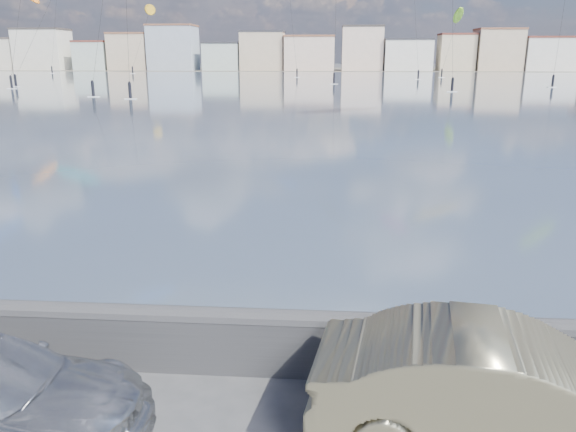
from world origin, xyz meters
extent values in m
cube|color=#394855|center=(0.00, 91.50, 0.01)|extent=(500.00, 177.00, 0.00)
cube|color=#4C473D|center=(0.00, 200.00, 0.01)|extent=(500.00, 60.00, 0.00)
cube|color=#28282B|center=(0.00, 2.70, 0.45)|extent=(400.00, 0.35, 0.90)
cylinder|color=#28282B|center=(0.00, 2.70, 0.90)|extent=(400.00, 0.36, 0.36)
cube|color=beige|center=(-112.00, 186.00, 5.00)|extent=(14.00, 11.00, 10.00)
cube|color=beige|center=(-96.50, 186.00, 6.50)|extent=(16.00, 12.00, 13.00)
cube|color=#383330|center=(-96.50, 186.00, 13.30)|extent=(16.32, 12.24, 0.60)
cube|color=#B7C6BC|center=(-79.00, 186.00, 4.50)|extent=(11.00, 10.00, 9.00)
cube|color=brown|center=(-79.00, 186.00, 9.30)|extent=(11.22, 10.20, 0.60)
cube|color=#CCB293|center=(-66.00, 186.00, 5.75)|extent=(13.00, 11.00, 11.50)
cube|color=brown|center=(-66.00, 186.00, 11.80)|extent=(13.26, 11.22, 0.60)
cube|color=#9EA8B7|center=(-51.50, 186.00, 7.00)|extent=(15.00, 12.00, 14.00)
cube|color=brown|center=(-51.50, 186.00, 14.30)|extent=(15.30, 12.24, 0.60)
cube|color=#B7C6BC|center=(-35.00, 186.00, 4.25)|extent=(12.00, 10.00, 8.50)
cube|color=#2D2D33|center=(-35.00, 186.00, 8.80)|extent=(12.24, 10.20, 0.60)
cube|color=#CCB293|center=(-21.50, 186.00, 6.00)|extent=(14.00, 11.00, 12.00)
cube|color=#2D2D33|center=(-21.50, 186.00, 12.30)|extent=(14.28, 11.22, 0.60)
cube|color=beige|center=(-6.00, 186.00, 5.25)|extent=(16.00, 13.00, 10.50)
cube|color=brown|center=(-6.00, 186.00, 10.80)|extent=(16.32, 13.26, 0.60)
cube|color=beige|center=(11.00, 186.00, 6.75)|extent=(13.00, 10.00, 13.50)
cube|color=#383330|center=(11.00, 186.00, 13.80)|extent=(13.26, 10.20, 0.60)
cube|color=white|center=(25.50, 186.00, 4.75)|extent=(15.00, 12.00, 9.50)
cube|color=#2D2D33|center=(25.50, 186.00, 9.80)|extent=(15.30, 12.24, 0.60)
cube|color=beige|center=(41.00, 186.00, 5.50)|extent=(11.00, 9.00, 11.00)
cube|color=brown|center=(41.00, 186.00, 11.30)|extent=(11.22, 9.18, 0.60)
cube|color=#CCB293|center=(54.00, 186.00, 6.25)|extent=(14.00, 11.00, 12.50)
cube|color=brown|center=(54.00, 186.00, 12.80)|extent=(14.28, 11.22, 0.60)
cube|color=white|center=(69.50, 186.00, 5.00)|extent=(16.00, 12.00, 10.00)
cube|color=brown|center=(69.50, 186.00, 10.30)|extent=(16.32, 12.24, 0.60)
imported|color=tan|center=(3.95, 1.16, 0.80)|extent=(5.03, 2.37, 1.59)
ellipsoid|color=#8CD826|center=(30.12, 133.96, 13.65)|extent=(3.49, 8.19, 4.42)
cube|color=white|center=(26.15, 127.44, 0.05)|extent=(1.40, 0.42, 0.08)
cylinder|color=black|center=(26.15, 127.44, 0.95)|extent=(0.36, 0.36, 1.70)
sphere|color=black|center=(26.15, 127.44, 1.85)|extent=(0.28, 0.28, 0.28)
cylinder|color=black|center=(28.13, 130.70, 7.48)|extent=(4.01, 6.55, 12.37)
cube|color=white|center=(17.99, 74.85, 0.05)|extent=(1.40, 0.42, 0.08)
cylinder|color=black|center=(17.99, 74.85, 0.95)|extent=(0.36, 0.36, 1.70)
sphere|color=black|center=(17.99, 74.85, 1.85)|extent=(0.28, 0.28, 0.28)
cylinder|color=black|center=(18.08, 78.72, 10.23)|extent=(0.21, 7.76, 17.88)
cube|color=white|center=(-46.19, 77.36, 0.05)|extent=(1.40, 0.42, 0.08)
cylinder|color=black|center=(-46.19, 77.36, 0.95)|extent=(0.36, 0.36, 1.70)
sphere|color=black|center=(-46.19, 77.36, 1.85)|extent=(0.28, 0.28, 0.28)
cylinder|color=black|center=(-46.99, 82.01, 8.12)|extent=(1.63, 9.32, 13.65)
cube|color=white|center=(-6.48, 126.37, 0.05)|extent=(1.40, 0.42, 0.08)
cylinder|color=black|center=(-6.48, 126.37, 0.95)|extent=(0.36, 0.36, 1.70)
sphere|color=black|center=(-6.48, 126.37, 1.85)|extent=(0.28, 0.28, 0.28)
cylinder|color=black|center=(-8.29, 132.79, 14.41)|extent=(3.65, 12.87, 26.23)
cube|color=white|center=(-76.37, 150.47, 0.05)|extent=(1.40, 0.42, 0.08)
cylinder|color=black|center=(-76.37, 150.47, 0.95)|extent=(0.36, 0.36, 1.70)
sphere|color=black|center=(-76.37, 150.47, 1.85)|extent=(0.28, 0.28, 0.28)
cylinder|color=black|center=(-75.35, 154.70, 17.37)|extent=(2.07, 8.49, 32.15)
ellipsoid|color=#BF8C19|center=(-49.81, 158.29, 17.19)|extent=(5.56, 11.39, 5.38)
cube|color=white|center=(-52.94, 149.24, 0.05)|extent=(1.40, 0.42, 0.08)
cylinder|color=black|center=(-52.94, 149.24, 0.95)|extent=(0.36, 0.36, 1.70)
sphere|color=black|center=(-52.94, 149.24, 1.85)|extent=(0.28, 0.28, 0.28)
cylinder|color=black|center=(-51.38, 153.77, 9.24)|extent=(3.17, 9.08, 15.90)
cube|color=white|center=(-48.44, 82.52, 0.05)|extent=(1.40, 0.42, 0.08)
cylinder|color=black|center=(-48.44, 82.52, 0.95)|extent=(0.36, 0.36, 1.70)
sphere|color=black|center=(-48.44, 82.52, 1.85)|extent=(0.28, 0.28, 0.28)
cylinder|color=black|center=(-46.65, 87.91, 8.86)|extent=(3.61, 10.81, 15.13)
cube|color=white|center=(35.89, 87.50, 0.05)|extent=(1.40, 0.42, 0.08)
cylinder|color=black|center=(35.89, 87.50, 0.95)|extent=(0.36, 0.36, 1.70)
sphere|color=black|center=(35.89, 87.50, 1.85)|extent=(0.28, 0.28, 0.28)
cube|color=white|center=(1.90, 95.23, 0.05)|extent=(1.40, 0.42, 0.08)
cylinder|color=black|center=(1.90, 95.23, 0.95)|extent=(0.36, 0.36, 1.70)
sphere|color=black|center=(1.90, 95.23, 1.85)|extent=(0.28, 0.28, 0.28)
cylinder|color=black|center=(1.97, 98.91, 13.20)|extent=(0.16, 7.39, 23.81)
cube|color=white|center=(-26.91, 61.52, 0.05)|extent=(1.40, 0.42, 0.08)
cylinder|color=black|center=(-26.91, 61.52, 0.95)|extent=(0.36, 0.36, 1.70)
sphere|color=black|center=(-26.91, 61.52, 1.85)|extent=(0.28, 0.28, 0.28)
cube|color=white|center=(19.31, 116.04, 0.05)|extent=(1.40, 0.42, 0.08)
cylinder|color=black|center=(19.31, 116.04, 0.95)|extent=(0.36, 0.36, 1.70)
sphere|color=black|center=(19.31, 116.04, 1.85)|extent=(0.28, 0.28, 0.28)
cube|color=white|center=(-21.33, 58.63, 0.05)|extent=(1.40, 0.42, 0.08)
cylinder|color=black|center=(-21.33, 58.63, 0.95)|extent=(0.36, 0.36, 1.70)
sphere|color=black|center=(-21.33, 58.63, 1.85)|extent=(0.28, 0.28, 0.28)
camera|label=1|loc=(1.71, -5.09, 4.81)|focal=35.00mm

